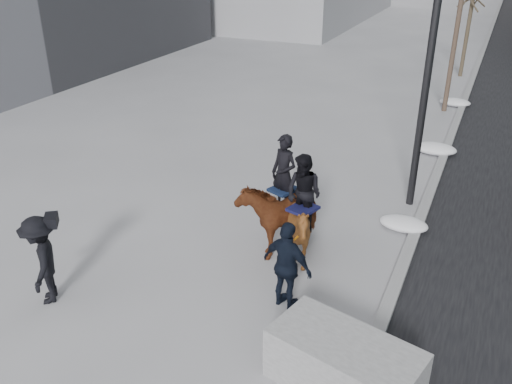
% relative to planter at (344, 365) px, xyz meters
% --- Properties ---
extents(ground, '(120.00, 120.00, 0.00)m').
position_rel_planter_xyz_m(ground, '(-2.77, 1.70, -0.45)').
color(ground, gray).
rests_on(ground, ground).
extents(curb, '(0.25, 90.00, 0.12)m').
position_rel_planter_xyz_m(curb, '(0.23, 11.70, -0.39)').
color(curb, gray).
rests_on(curb, ground).
extents(planter, '(2.44, 1.63, 0.89)m').
position_rel_planter_xyz_m(planter, '(0.00, 0.00, 0.00)').
color(planter, '#98989A').
rests_on(planter, ground).
extents(tree_near, '(1.20, 1.20, 5.70)m').
position_rel_planter_xyz_m(tree_near, '(-0.37, 15.23, 2.40)').
color(tree_near, '#3A2F22').
rests_on(tree_near, ground).
extents(tree_far, '(1.20, 1.20, 4.31)m').
position_rel_planter_xyz_m(tree_far, '(-0.37, 21.23, 1.71)').
color(tree_far, '#372D20').
rests_on(tree_far, ground).
extents(mounted_left, '(1.55, 2.15, 2.53)m').
position_rel_planter_xyz_m(mounted_left, '(-2.45, 3.50, 0.50)').
color(mounted_left, '#4C1F0F').
rests_on(mounted_left, ground).
extents(mounted_right, '(1.63, 1.73, 2.39)m').
position_rel_planter_xyz_m(mounted_right, '(-1.81, 2.98, 0.51)').
color(mounted_right, '#4D2D0F').
rests_on(mounted_right, ground).
extents(feeder, '(1.10, 0.98, 1.75)m').
position_rel_planter_xyz_m(feeder, '(-1.52, 1.52, 0.43)').
color(feeder, black).
rests_on(feeder, ground).
extents(camera_crew, '(1.20, 1.30, 1.75)m').
position_rel_planter_xyz_m(camera_crew, '(-5.70, -0.16, 0.44)').
color(camera_crew, black).
rests_on(camera_crew, ground).
extents(snow_piles, '(1.41, 16.38, 0.36)m').
position_rel_planter_xyz_m(snow_piles, '(-0.07, 7.23, -0.28)').
color(snow_piles, silver).
rests_on(snow_piles, ground).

